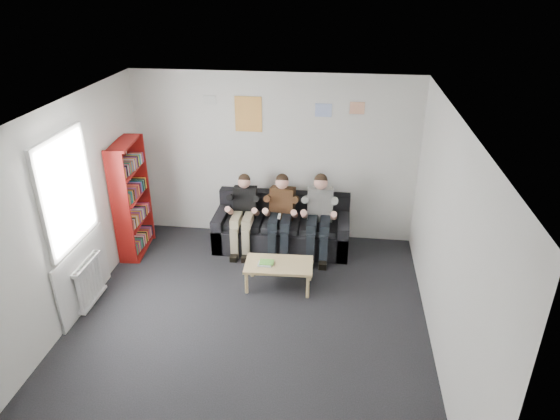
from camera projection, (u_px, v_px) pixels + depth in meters
The scene contains 14 objects.
room_shell at pixel (245, 232), 5.71m from camera, with size 5.00×5.00×5.00m.
sofa at pixel (282, 229), 8.02m from camera, with size 2.12×0.87×0.82m.
bookshelf at pixel (132, 199), 7.61m from camera, with size 0.27×0.81×1.81m.
coffee_table at pixel (279, 266), 6.95m from camera, with size 0.94×0.52×0.38m.
game_cases at pixel (266, 263), 6.91m from camera, with size 0.21×0.17×0.03m.
person_left at pixel (243, 214), 7.78m from camera, with size 0.36×0.77×1.22m.
person_middle at pixel (281, 216), 7.71m from camera, with size 0.38×0.81×1.25m.
person_right at pixel (319, 217), 7.63m from camera, with size 0.39×0.84×1.28m.
radiator at pixel (90, 282), 6.57m from camera, with size 0.10×0.64×0.60m.
window at pixel (75, 236), 6.28m from camera, with size 0.05×1.30×2.36m.
poster_large at pixel (248, 114), 7.67m from camera, with size 0.42×0.01×0.55m, color gold.
poster_blue at pixel (323, 110), 7.50m from camera, with size 0.25×0.01×0.20m, color #3E6BD3.
poster_pink at pixel (357, 108), 7.42m from camera, with size 0.22×0.01×0.18m, color #CA3F96.
poster_sign at pixel (210, 100), 7.65m from camera, with size 0.20×0.01×0.14m, color silver.
Camera 1 is at (1.04, -4.93, 4.07)m, focal length 32.00 mm.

